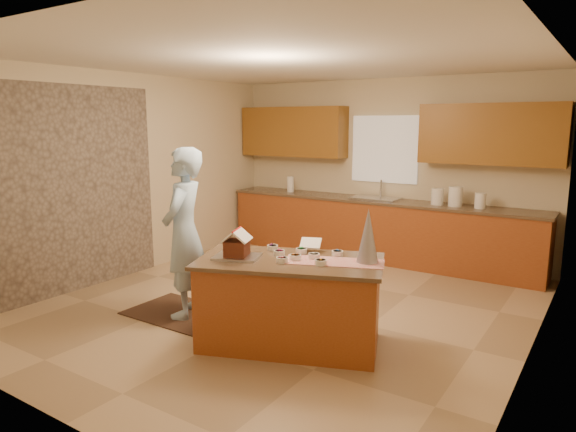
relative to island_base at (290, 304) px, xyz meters
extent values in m
plane|color=tan|center=(-0.58, 0.81, -0.39)|extent=(5.50, 5.50, 0.00)
plane|color=silver|center=(-0.58, 0.81, 2.31)|extent=(5.50, 5.50, 0.00)
plane|color=beige|center=(-0.58, 3.56, 0.96)|extent=(5.50, 5.50, 0.00)
plane|color=beige|center=(-0.58, -1.94, 0.96)|extent=(5.50, 5.50, 0.00)
plane|color=beige|center=(-3.08, 0.81, 0.96)|extent=(5.50, 5.50, 0.00)
plane|color=beige|center=(1.92, 0.81, 0.96)|extent=(5.50, 5.50, 0.00)
plane|color=gray|center=(-3.06, 0.01, 0.86)|extent=(0.00, 2.50, 2.50)
cube|color=white|center=(-0.58, 3.53, 1.26)|extent=(1.05, 0.03, 1.00)
cube|color=brown|center=(-0.58, 3.26, 0.05)|extent=(4.80, 0.60, 0.88)
cube|color=brown|center=(-0.58, 3.26, 0.51)|extent=(4.85, 0.63, 0.04)
cube|color=brown|center=(-2.13, 3.38, 1.51)|extent=(1.85, 0.35, 0.80)
cube|color=brown|center=(0.97, 3.38, 1.51)|extent=(1.85, 0.35, 0.80)
cube|color=silver|center=(-0.58, 3.26, 0.50)|extent=(0.70, 0.45, 0.12)
cylinder|color=silver|center=(-0.58, 3.44, 0.67)|extent=(0.03, 0.03, 0.28)
cube|color=brown|center=(0.00, 0.00, 0.00)|extent=(1.79, 1.33, 0.78)
cube|color=brown|center=(0.00, 0.00, 0.41)|extent=(1.88, 1.42, 0.04)
cube|color=#A70E0B|center=(0.37, 0.15, 0.43)|extent=(0.95, 0.62, 0.01)
cube|color=silver|center=(-0.44, -0.22, 0.44)|extent=(0.49, 0.43, 0.02)
cube|color=white|center=(0.00, 0.36, 0.51)|extent=(0.24, 0.21, 0.08)
cone|color=silver|center=(0.63, 0.29, 0.67)|extent=(0.25, 0.25, 0.49)
cube|color=black|center=(-1.38, 0.01, -0.39)|extent=(1.22, 0.79, 0.01)
imported|color=#A6CAEC|center=(-1.33, 0.01, 0.52)|extent=(0.65, 0.77, 1.79)
cylinder|color=white|center=(0.33, 3.26, 0.64)|extent=(0.17, 0.17, 0.23)
cylinder|color=white|center=(0.58, 3.26, 0.66)|extent=(0.19, 0.19, 0.27)
cylinder|color=white|center=(0.91, 3.26, 0.63)|extent=(0.15, 0.15, 0.21)
cylinder|color=white|center=(-2.11, 3.26, 0.65)|extent=(0.11, 0.11, 0.25)
cube|color=#5B2417|center=(-0.44, -0.22, 0.52)|extent=(0.26, 0.27, 0.14)
cube|color=white|center=(-0.49, -0.24, 0.64)|extent=(0.21, 0.28, 0.11)
cube|color=white|center=(-0.39, -0.20, 0.64)|extent=(0.21, 0.28, 0.11)
cylinder|color=red|center=(-0.44, -0.22, 0.69)|extent=(0.11, 0.24, 0.02)
cylinder|color=green|center=(-0.03, 0.25, 0.45)|extent=(0.11, 0.11, 0.05)
cylinder|color=silver|center=(0.17, 0.14, 0.45)|extent=(0.11, 0.11, 0.05)
cylinder|color=pink|center=(0.00, -0.13, 0.45)|extent=(0.11, 0.11, 0.05)
cylinder|color=blue|center=(0.30, 0.35, 0.45)|extent=(0.11, 0.11, 0.05)
cylinder|color=orange|center=(0.05, 0.01, 0.45)|extent=(0.11, 0.11, 0.05)
cylinder|color=#7F2E8A|center=(-0.33, 0.20, 0.45)|extent=(0.11, 0.11, 0.05)
cylinder|color=#D22570|center=(-0.16, 0.06, 0.45)|extent=(0.11, 0.11, 0.05)
cylinder|color=orange|center=(0.33, -0.01, 0.45)|extent=(0.11, 0.11, 0.05)
camera|label=1|loc=(2.46, -3.78, 1.66)|focal=31.87mm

